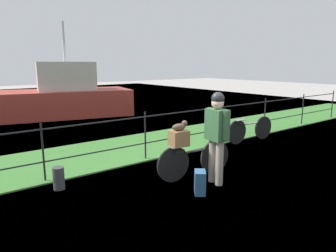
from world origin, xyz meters
TOP-DOWN VIEW (x-y plane):
  - ground_plane at (0.00, 0.00)m, footprint 60.00×60.00m
  - grass_strip at (0.00, 2.88)m, footprint 27.00×2.40m
  - harbor_water at (0.00, 10.74)m, footprint 30.00×30.00m
  - iron_fence at (0.00, 1.84)m, footprint 18.04×0.04m
  - bicycle_main at (0.11, 0.32)m, footprint 1.64×0.28m
  - wooden_crate at (-0.24, 0.36)m, footprint 0.36×0.30m
  - terrier_dog at (-0.21, 0.36)m, footprint 0.32×0.17m
  - cyclist_person at (0.22, -0.15)m, footprint 0.31×0.54m
  - backpack_on_paving at (-0.34, -0.32)m, footprint 0.32×0.33m
  - mooring_bollard at (-2.16, 1.34)m, footprint 0.20×0.20m
  - bicycle_parked at (3.27, 1.44)m, footprint 1.74×0.21m
  - moored_boat_near at (0.84, 8.96)m, footprint 5.48×3.45m

SIDE VIEW (x-z plane):
  - ground_plane at x=0.00m, z-range 0.00..0.00m
  - harbor_water at x=0.00m, z-range 0.00..0.00m
  - grass_strip at x=0.00m, z-range 0.00..0.03m
  - mooring_bollard at x=-2.16m, z-range 0.00..0.40m
  - backpack_on_paving at x=-0.34m, z-range 0.00..0.40m
  - bicycle_parked at x=3.27m, z-range 0.02..0.69m
  - bicycle_main at x=0.11m, z-range 0.02..0.69m
  - iron_fence at x=0.00m, z-range 0.10..1.21m
  - moored_boat_near at x=0.84m, z-range -1.10..2.74m
  - wooden_crate at x=-0.24m, z-range 0.67..0.97m
  - cyclist_person at x=0.22m, z-range 0.16..1.84m
  - terrier_dog at x=-0.21m, z-range 0.95..1.13m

